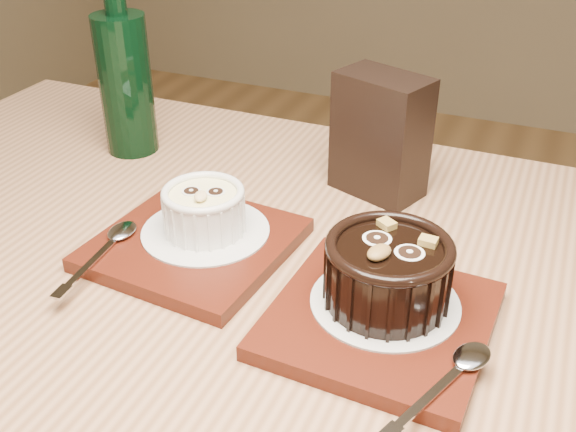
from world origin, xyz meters
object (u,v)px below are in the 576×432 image
at_px(condiment_stand, 380,136).
at_px(ramekin_dark, 388,270).
at_px(table, 279,382).
at_px(ramekin_white, 204,208).
at_px(green_bottle, 125,79).
at_px(tray_left, 194,244).
at_px(tray_right, 380,320).

bearing_deg(condiment_stand, ramekin_dark, -71.72).
relative_size(table, ramekin_white, 14.53).
bearing_deg(green_bottle, tray_left, -42.50).
height_order(ramekin_white, condiment_stand, condiment_stand).
relative_size(tray_right, green_bottle, 0.73).
relative_size(tray_left, ramekin_dark, 1.66).
bearing_deg(green_bottle, table, -36.55).
relative_size(ramekin_dark, condiment_stand, 0.78).
bearing_deg(tray_right, green_bottle, 151.29).
xyz_separation_m(condiment_stand, green_bottle, (-0.33, -0.02, 0.03)).
bearing_deg(ramekin_white, green_bottle, 120.88).
xyz_separation_m(table, condiment_stand, (0.02, 0.25, 0.16)).
relative_size(table, tray_left, 6.67).
relative_size(ramekin_white, condiment_stand, 0.59).
bearing_deg(ramekin_dark, tray_right, -69.88).
bearing_deg(ramekin_white, tray_right, -35.47).
bearing_deg(table, tray_right, 6.62).
height_order(condiment_stand, green_bottle, green_bottle).
relative_size(table, green_bottle, 4.87).
relative_size(table, ramekin_dark, 11.06).
xyz_separation_m(table, tray_left, (-0.12, 0.05, 0.10)).
xyz_separation_m(tray_right, green_bottle, (-0.40, 0.22, 0.09)).
distance_m(table, tray_left, 0.16).
xyz_separation_m(ramekin_white, tray_right, (0.20, -0.06, -0.03)).
bearing_deg(condiment_stand, green_bottle, -177.27).
bearing_deg(condiment_stand, ramekin_white, -125.46).
relative_size(tray_left, green_bottle, 0.73).
relative_size(tray_left, condiment_stand, 1.29).
bearing_deg(tray_right, table, -173.38).
xyz_separation_m(ramekin_dark, green_bottle, (-0.40, 0.20, 0.05)).
bearing_deg(tray_right, tray_left, 168.77).
xyz_separation_m(ramekin_white, ramekin_dark, (0.20, -0.04, 0.01)).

